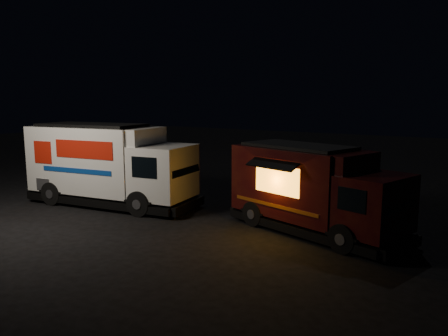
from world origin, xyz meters
TOP-DOWN VIEW (x-y plane):
  - ground at (0.00, 0.00)m, footprint 80.00×80.00m
  - white_truck at (-2.41, 0.77)m, footprint 7.28×3.48m
  - red_truck at (5.65, 1.72)m, footprint 6.18×3.61m

SIDE VIEW (x-z plane):
  - ground at x=0.00m, z-range 0.00..0.00m
  - red_truck at x=5.65m, z-range 0.00..2.71m
  - white_truck at x=-2.41m, z-range 0.00..3.17m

